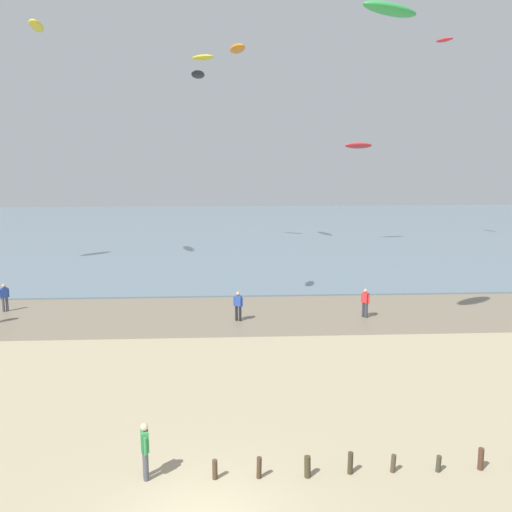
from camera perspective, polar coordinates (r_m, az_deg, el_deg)
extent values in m
cube|color=#7A6D59|center=(32.82, -4.25, -6.12)|extent=(120.00, 8.40, 0.01)
cube|color=slate|center=(71.30, -3.63, 2.74)|extent=(160.00, 70.00, 0.10)
cylinder|color=#493726|center=(17.04, -4.30, -21.26)|extent=(0.16, 0.15, 0.59)
cylinder|color=#453423|center=(17.02, 0.33, -21.15)|extent=(0.16, 0.16, 0.66)
cylinder|color=#423723|center=(17.14, 5.37, -20.98)|extent=(0.19, 0.21, 0.65)
cylinder|color=#3E3423|center=(17.44, 9.79, -20.44)|extent=(0.16, 0.16, 0.67)
cylinder|color=#4A3C2C|center=(17.78, 14.08, -20.19)|extent=(0.16, 0.16, 0.56)
cylinder|color=#3E3C2B|center=(18.17, 18.45, -19.81)|extent=(0.15, 0.16, 0.51)
cylinder|color=#4E3124|center=(18.65, 22.34, -18.94)|extent=(0.18, 0.17, 0.68)
cylinder|color=#4C4C56|center=(17.16, -11.38, -20.65)|extent=(0.16, 0.16, 0.88)
cylinder|color=#4C4C56|center=(17.35, -11.43, -20.28)|extent=(0.16, 0.16, 0.88)
cube|color=#338C4C|center=(16.89, -11.50, -18.30)|extent=(0.29, 0.40, 0.60)
sphere|color=beige|center=(16.70, -11.55, -17.03)|extent=(0.22, 0.22, 0.22)
cylinder|color=#338C4C|center=(16.70, -11.43, -18.83)|extent=(0.09, 0.09, 0.52)
cylinder|color=#338C4C|center=(17.13, -11.55, -18.07)|extent=(0.09, 0.09, 0.52)
cylinder|color=#383842|center=(32.70, 11.41, -5.57)|extent=(0.16, 0.16, 0.88)
cylinder|color=#383842|center=(32.82, 11.09, -5.50)|extent=(0.16, 0.16, 0.88)
cube|color=red|center=(32.57, 11.29, -4.28)|extent=(0.40, 0.42, 0.60)
sphere|color=tan|center=(32.47, 11.32, -3.56)|extent=(0.22, 0.22, 0.22)
cylinder|color=red|center=(32.45, 11.64, -4.43)|extent=(0.09, 0.09, 0.52)
cylinder|color=red|center=(32.71, 10.94, -4.29)|extent=(0.09, 0.09, 0.52)
cylinder|color=#4C4C56|center=(36.68, -24.46, -4.57)|extent=(0.16, 0.16, 0.88)
cylinder|color=#4C4C56|center=(36.62, -24.79, -4.62)|extent=(0.16, 0.16, 0.88)
cube|color=#2D4CA5|center=(36.48, -24.71, -3.47)|extent=(0.42, 0.40, 0.60)
sphere|color=tan|center=(36.39, -24.76, -2.83)|extent=(0.22, 0.22, 0.22)
cylinder|color=#2D4CA5|center=(36.57, -24.35, -3.50)|extent=(0.09, 0.09, 0.52)
cylinder|color=#2D4CA5|center=(36.42, -25.06, -3.60)|extent=(0.09, 0.09, 0.52)
cylinder|color=#232328|center=(31.52, -2.05, -5.96)|extent=(0.16, 0.16, 0.88)
cylinder|color=#232328|center=(31.45, -1.67, -5.99)|extent=(0.16, 0.16, 0.88)
cube|color=#2D4CA5|center=(31.29, -1.87, -4.67)|extent=(0.41, 0.33, 0.60)
sphere|color=tan|center=(31.19, -1.87, -3.93)|extent=(0.22, 0.22, 0.22)
cylinder|color=#2D4CA5|center=(31.38, -2.28, -4.73)|extent=(0.09, 0.09, 0.52)
cylinder|color=#2D4CA5|center=(31.23, -1.45, -4.80)|extent=(0.09, 0.09, 0.52)
ellipsoid|color=orange|center=(56.73, -1.96, 20.74)|extent=(2.19, 3.80, 0.92)
ellipsoid|color=yellow|center=(57.62, -5.54, 19.86)|extent=(2.59, 2.06, 0.65)
ellipsoid|color=black|center=(32.19, -6.04, 18.26)|extent=(1.08, 1.93, 0.53)
ellipsoid|color=red|center=(61.86, 19.01, 20.48)|extent=(1.56, 2.23, 0.42)
ellipsoid|color=yellow|center=(48.65, -21.88, 21.33)|extent=(2.02, 3.63, 0.89)
ellipsoid|color=green|center=(27.49, 13.79, 23.65)|extent=(3.43, 2.75, 0.68)
ellipsoid|color=red|center=(59.08, 10.61, 11.23)|extent=(3.13, 1.62, 0.87)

